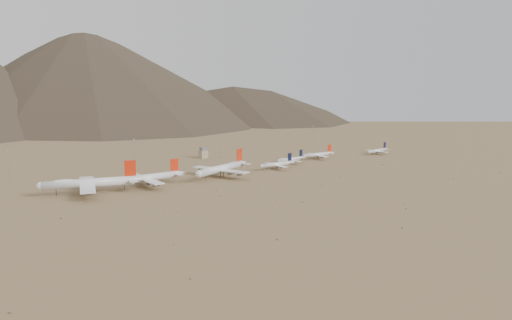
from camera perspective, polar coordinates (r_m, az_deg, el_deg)
ground at (r=435.45m, az=-1.13°, el=-2.15°), size 3000.00×3000.00×0.00m
mountain_ridge at (r=1270.45m, az=-26.55°, el=11.29°), size 4400.00×1000.00×300.00m
widebody_west at (r=399.21m, az=-18.50°, el=-2.50°), size 77.80×61.84×23.93m
widebody_centre at (r=414.91m, az=-12.35°, el=-1.99°), size 66.74×50.97×19.83m
widebody_east at (r=443.64m, az=-3.98°, el=-0.96°), size 70.74×56.40×21.91m
narrowbody_a at (r=481.58m, az=2.46°, el=-0.48°), size 42.67×30.56×14.07m
narrowbody_b at (r=513.49m, az=4.05°, el=0.09°), size 39.32×28.22×12.97m
narrowbody_c at (r=544.88m, az=7.15°, el=0.63°), size 43.78×31.54×14.45m
narrowbody_d at (r=590.60m, az=13.74°, el=1.06°), size 38.67×27.88×12.76m
control_tower at (r=549.20m, az=-6.05°, el=0.78°), size 8.00×8.00×12.00m
mast_far_west at (r=474.92m, az=-26.46°, el=-0.43°), size 2.00×0.60×25.70m
mast_west at (r=523.51m, az=-13.72°, el=1.12°), size 2.00×0.60×25.70m
mast_centre at (r=549.97m, az=-4.10°, el=1.76°), size 2.00×0.60×25.70m
mast_east at (r=610.75m, az=0.78°, el=2.55°), size 2.00×0.60×25.70m
mast_far_east at (r=648.63m, az=6.55°, el=2.89°), size 2.00×0.60×25.70m
desert_scrub at (r=371.49m, az=7.93°, el=-4.21°), size 442.51×172.13×0.93m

